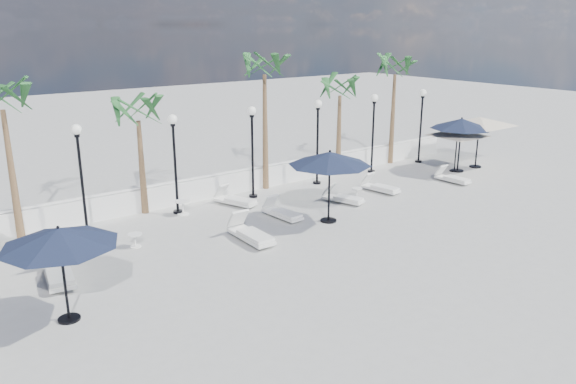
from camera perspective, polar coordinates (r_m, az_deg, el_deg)
ground at (r=19.04m, az=7.32°, el=-5.14°), size 100.00×100.00×0.00m
balustrade at (r=24.52m, az=-4.85°, el=1.08°), size 26.00×0.30×1.01m
lamppost_1 at (r=20.36m, az=-20.38°, el=2.74°), size 0.36×0.36×3.84m
lamppost_2 at (r=21.56m, az=-11.48°, el=4.19°), size 0.36×0.36×3.84m
lamppost_3 at (r=23.23m, az=-3.66°, el=5.37°), size 0.36×0.36×3.84m
lamppost_4 at (r=25.27m, az=3.03°, el=6.30°), size 0.36×0.36×3.84m
lamppost_5 at (r=27.61m, az=8.67°, el=7.02°), size 0.36×0.36×3.84m
lamppost_6 at (r=30.18m, az=13.40°, el=7.57°), size 0.36×0.36×3.84m
palm_0 at (r=20.34m, az=-27.05°, el=7.83°), size 2.60×2.60×5.50m
palm_1 at (r=21.66m, az=-15.00°, el=7.41°), size 2.60×2.60×4.70m
palm_2 at (r=24.19m, az=-2.41°, el=12.12°), size 2.60×2.60×6.10m
palm_3 at (r=26.96m, az=5.30°, el=10.04°), size 2.60×2.60×4.90m
palm_4 at (r=29.48m, az=10.82°, el=11.90°), size 2.60×2.60×5.70m
lounger_1 at (r=17.43m, az=-22.29°, el=-7.45°), size 1.04×2.25×0.81m
lounger_2 at (r=19.01m, az=-3.83°, el=-4.21°), size 0.74×2.14×0.79m
lounger_3 at (r=22.79m, az=-5.39°, el=-0.76°), size 1.20×1.94×0.69m
lounger_4 at (r=21.18m, az=-0.59°, el=-2.06°), size 0.71×1.85×0.68m
lounger_5 at (r=23.10m, az=5.61°, el=-0.56°), size 1.10×1.83×0.65m
lounger_6 at (r=27.06m, az=16.37°, el=1.39°), size 0.63×1.72×0.63m
lounger_7 at (r=24.82m, az=9.35°, el=0.53°), size 0.86×1.85×0.67m
side_table_0 at (r=19.12m, az=-15.28°, el=-4.63°), size 0.47×0.47×0.46m
side_table_1 at (r=21.88m, az=-10.64°, el=-1.43°), size 0.58×0.58×0.56m
side_table_2 at (r=23.74m, az=7.02°, el=-0.00°), size 0.46×0.46×0.45m
parasol_navy_left at (r=14.38m, az=-22.23°, el=-4.29°), size 2.81×2.81×2.48m
parasol_navy_mid at (r=20.27m, az=4.26°, el=3.38°), size 3.03×3.03×2.71m
parasol_navy_right at (r=28.78m, az=17.21°, el=6.63°), size 3.02×3.02×2.71m
parasol_cream_sq_a at (r=28.77m, az=16.87°, el=6.10°), size 4.64×4.64×2.28m
parasol_cream_sq_b at (r=29.88m, az=18.92°, el=7.18°), size 5.54×5.54×2.78m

